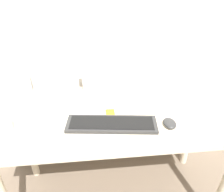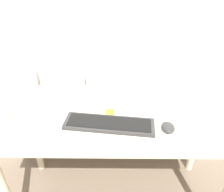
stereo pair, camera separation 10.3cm
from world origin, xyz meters
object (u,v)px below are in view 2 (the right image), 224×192
mouse (168,127)px  mug (3,120)px  vase (26,71)px  mp3_player (110,113)px  laptop (115,90)px  keyboard (109,124)px

mouse → mug: size_ratio=0.92×
vase → mp3_player: (0.49, -0.21, -0.14)m
laptop → mp3_player: size_ratio=5.56×
laptop → mug: 0.61m
mp3_player → mouse: bearing=-23.4°
vase → mp3_player: vase is taller
keyboard → mp3_player: size_ratio=7.55×
keyboard → mouse: size_ratio=5.41×
keyboard → mouse: bearing=-5.7°
vase → keyboard: bearing=-31.9°
vase → mug: 0.34m
vase → mouse: bearing=-23.2°
mouse → mp3_player: size_ratio=1.40×
vase → mp3_player: bearing=-23.2°
laptop → keyboard: bearing=-95.9°
keyboard → vase: (-0.49, 0.31, 0.14)m
keyboard → vase: vase is taller
keyboard → mug: size_ratio=4.97×
mug → keyboard: bearing=1.4°
keyboard → mp3_player: keyboard is taller
mouse → keyboard: bearing=174.3°
keyboard → mouse: (0.29, -0.03, 0.00)m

